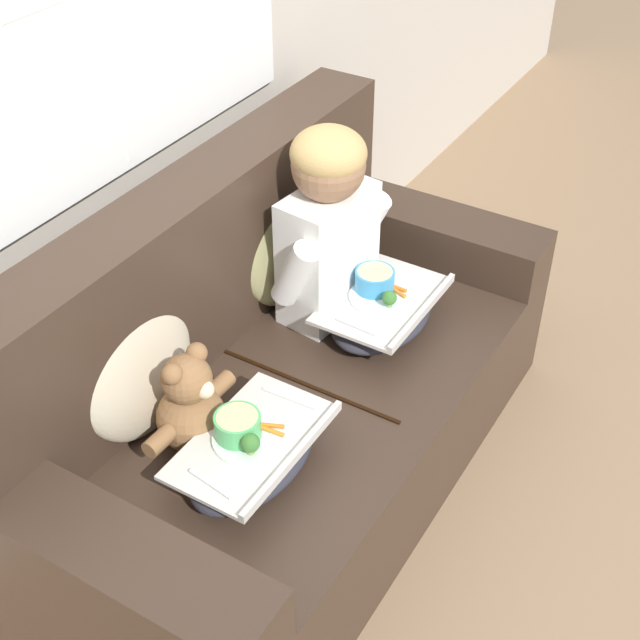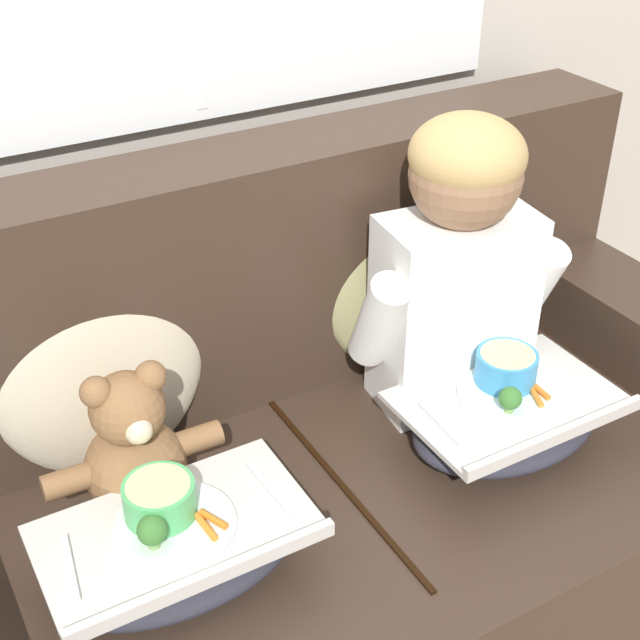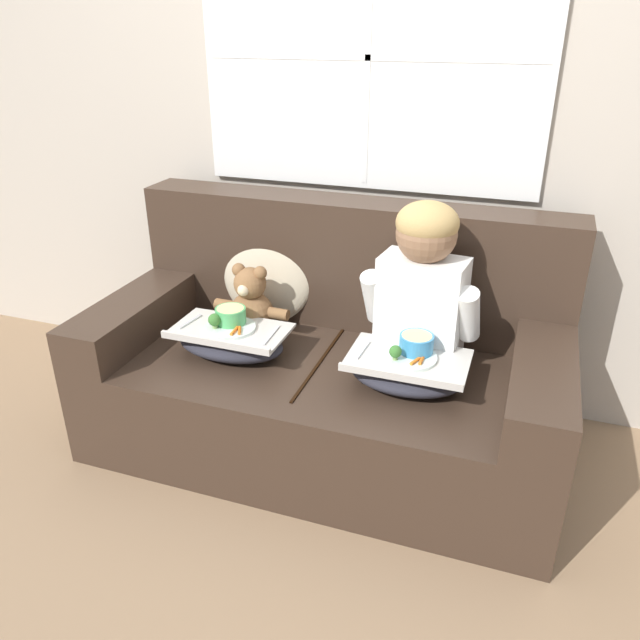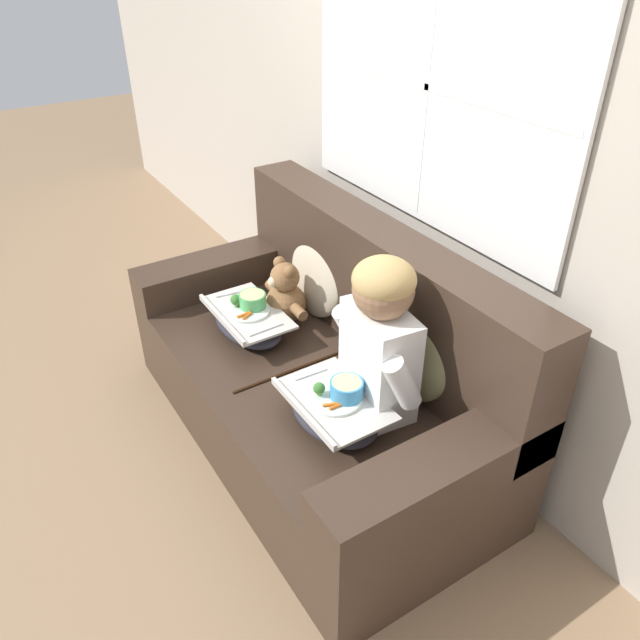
{
  "view_description": "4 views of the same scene",
  "coord_description": "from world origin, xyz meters",
  "px_view_note": "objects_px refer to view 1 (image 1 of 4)",
  "views": [
    {
      "loc": [
        -1.69,
        -1.12,
        2.24
      ],
      "look_at": [
        0.1,
        -0.03,
        0.6
      ],
      "focal_mm": 50.0,
      "sensor_mm": 36.0,
      "label": 1
    },
    {
      "loc": [
        -0.69,
        -1.18,
        1.66
      ],
      "look_at": [
        0.03,
        0.09,
        0.73
      ],
      "focal_mm": 50.0,
      "sensor_mm": 36.0,
      "label": 2
    },
    {
      "loc": [
        0.73,
        -2.11,
        1.67
      ],
      "look_at": [
        -0.03,
        0.03,
        0.58
      ],
      "focal_mm": 35.0,
      "sensor_mm": 36.0,
      "label": 3
    },
    {
      "loc": [
        1.87,
        -1.12,
        2.09
      ],
      "look_at": [
        0.02,
        0.04,
        0.66
      ],
      "focal_mm": 35.0,
      "sensor_mm": 36.0,
      "label": 4
    }
  ],
  "objects_px": {
    "couch": "(272,391)",
    "throw_pillow_behind_child": "(280,240)",
    "lap_tray_child": "(381,310)",
    "throw_pillow_behind_teddy": "(135,364)",
    "child_figure": "(328,216)",
    "lap_tray_teddy": "(252,452)",
    "teddy_bear": "(191,407)"
  },
  "relations": [
    {
      "from": "throw_pillow_behind_child",
      "to": "child_figure",
      "type": "bearing_deg",
      "value": -90.04
    },
    {
      "from": "teddy_bear",
      "to": "lap_tray_child",
      "type": "distance_m",
      "value": 0.76
    },
    {
      "from": "child_figure",
      "to": "lap_tray_teddy",
      "type": "bearing_deg",
      "value": -164.65
    },
    {
      "from": "throw_pillow_behind_teddy",
      "to": "lap_tray_teddy",
      "type": "bearing_deg",
      "value": -90.18
    },
    {
      "from": "throw_pillow_behind_child",
      "to": "child_figure",
      "type": "xyz_separation_m",
      "value": [
        -0.0,
        -0.18,
        0.15
      ]
    },
    {
      "from": "throw_pillow_behind_child",
      "to": "lap_tray_teddy",
      "type": "height_order",
      "value": "throw_pillow_behind_child"
    },
    {
      "from": "couch",
      "to": "lap_tray_teddy",
      "type": "height_order",
      "value": "couch"
    },
    {
      "from": "lap_tray_teddy",
      "to": "throw_pillow_behind_child",
      "type": "bearing_deg",
      "value": 27.77
    },
    {
      "from": "throw_pillow_behind_child",
      "to": "lap_tray_child",
      "type": "xyz_separation_m",
      "value": [
        0.0,
        -0.39,
        -0.14
      ]
    },
    {
      "from": "couch",
      "to": "throw_pillow_behind_child",
      "type": "xyz_separation_m",
      "value": [
        0.37,
        0.2,
        0.29
      ]
    },
    {
      "from": "lap_tray_child",
      "to": "lap_tray_teddy",
      "type": "bearing_deg",
      "value": -179.96
    },
    {
      "from": "throw_pillow_behind_teddy",
      "to": "child_figure",
      "type": "distance_m",
      "value": 0.77
    },
    {
      "from": "throw_pillow_behind_teddy",
      "to": "lap_tray_child",
      "type": "xyz_separation_m",
      "value": [
        0.73,
        -0.39,
        -0.14
      ]
    },
    {
      "from": "teddy_bear",
      "to": "lap_tray_child",
      "type": "bearing_deg",
      "value": -15.07
    },
    {
      "from": "teddy_bear",
      "to": "lap_tray_child",
      "type": "height_order",
      "value": "teddy_bear"
    },
    {
      "from": "couch",
      "to": "lap_tray_child",
      "type": "relative_size",
      "value": 4.27
    },
    {
      "from": "couch",
      "to": "teddy_bear",
      "type": "bearing_deg",
      "value": 178.13
    },
    {
      "from": "throw_pillow_behind_child",
      "to": "lap_tray_child",
      "type": "bearing_deg",
      "value": -89.84
    },
    {
      "from": "lap_tray_teddy",
      "to": "teddy_bear",
      "type": "bearing_deg",
      "value": 89.69
    },
    {
      "from": "child_figure",
      "to": "teddy_bear",
      "type": "xyz_separation_m",
      "value": [
        -0.73,
        -0.0,
        -0.22
      ]
    },
    {
      "from": "child_figure",
      "to": "lap_tray_teddy",
      "type": "distance_m",
      "value": 0.81
    },
    {
      "from": "child_figure",
      "to": "teddy_bear",
      "type": "bearing_deg",
      "value": -179.74
    },
    {
      "from": "child_figure",
      "to": "lap_tray_child",
      "type": "bearing_deg",
      "value": -89.65
    },
    {
      "from": "throw_pillow_behind_teddy",
      "to": "lap_tray_child",
      "type": "distance_m",
      "value": 0.84
    },
    {
      "from": "child_figure",
      "to": "lap_tray_teddy",
      "type": "relative_size",
      "value": 1.4
    },
    {
      "from": "throw_pillow_behind_child",
      "to": "throw_pillow_behind_teddy",
      "type": "relative_size",
      "value": 1.0
    },
    {
      "from": "throw_pillow_behind_teddy",
      "to": "child_figure",
      "type": "height_order",
      "value": "child_figure"
    },
    {
      "from": "couch",
      "to": "child_figure",
      "type": "relative_size",
      "value": 2.9
    },
    {
      "from": "lap_tray_child",
      "to": "lap_tray_teddy",
      "type": "relative_size",
      "value": 0.95
    },
    {
      "from": "lap_tray_teddy",
      "to": "lap_tray_child",
      "type": "bearing_deg",
      "value": 0.04
    },
    {
      "from": "teddy_bear",
      "to": "lap_tray_child",
      "type": "relative_size",
      "value": 0.78
    },
    {
      "from": "throw_pillow_behind_child",
      "to": "teddy_bear",
      "type": "xyz_separation_m",
      "value": [
        -0.73,
        -0.19,
        -0.07
      ]
    }
  ]
}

